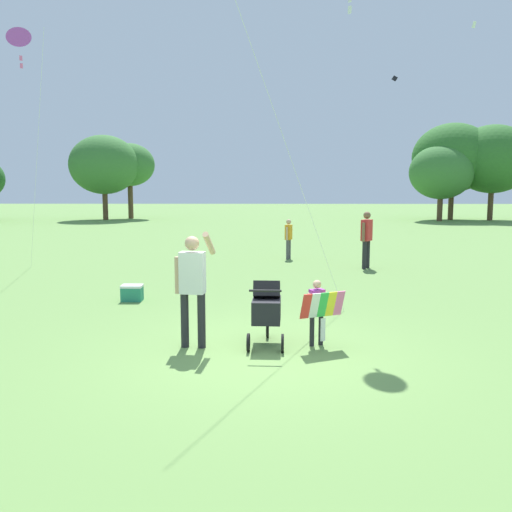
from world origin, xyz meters
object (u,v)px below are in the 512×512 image
person_red_shirt (367,235)px  cooler_box (132,293)px  stroller (267,307)px  person_sitting_far (289,236)px  child_with_butterfly_kite (318,307)px  kite_orange_delta (19,39)px  person_adult_flyer (193,281)px

person_red_shirt → cooler_box: 7.62m
stroller → person_sitting_far: person_sitting_far is taller
child_with_butterfly_kite → stroller: child_with_butterfly_kite is taller
child_with_butterfly_kite → cooler_box: bearing=138.1°
person_red_shirt → child_with_butterfly_kite: bearing=-105.5°
child_with_butterfly_kite → person_sitting_far: bearing=90.0°
person_sitting_far → stroller: bearing=-94.6°
child_with_butterfly_kite → person_red_shirt: (2.23, 8.02, 0.38)m
kite_orange_delta → person_sitting_far: 10.04m
person_adult_flyer → person_red_shirt: 9.12m
stroller → child_with_butterfly_kite: bearing=-6.0°
person_adult_flyer → kite_orange_delta: size_ratio=0.26×
stroller → person_sitting_far: 10.00m
person_adult_flyer → stroller: 1.24m
person_red_shirt → person_sitting_far: bearing=137.8°
stroller → person_red_shirt: (3.03, 7.94, 0.40)m
child_with_butterfly_kite → person_sitting_far: 10.05m
child_with_butterfly_kite → person_sitting_far: person_sitting_far is taller
child_with_butterfly_kite → person_sitting_far: (-0.00, 10.05, 0.16)m
person_red_shirt → cooler_box: bearing=-141.6°
stroller → kite_orange_delta: size_ratio=0.16×
person_adult_flyer → cooler_box: size_ratio=4.06×
child_with_butterfly_kite → stroller: size_ratio=0.96×
person_sitting_far → cooler_box: 7.71m
stroller → person_sitting_far: (0.80, 9.97, 0.18)m
person_sitting_far → cooler_box: bearing=-118.8°
child_with_butterfly_kite → person_adult_flyer: bearing=-177.5°
person_red_shirt → kite_orange_delta: bearing=179.6°
stroller → kite_orange_delta: bearing=131.6°
person_adult_flyer → child_with_butterfly_kite: bearing=2.5°
stroller → person_sitting_far: bearing=85.4°
person_adult_flyer → person_red_shirt: bearing=62.8°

